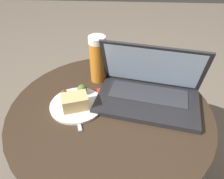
% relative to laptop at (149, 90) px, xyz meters
% --- Properties ---
extents(table, '(0.73, 0.73, 0.51)m').
position_rel_laptop_xyz_m(table, '(-0.14, -0.06, -0.18)').
color(table, black).
rests_on(table, ground_plane).
extents(napkin, '(0.23, 0.19, 0.00)m').
position_rel_laptop_xyz_m(napkin, '(-0.24, -0.04, -0.04)').
color(napkin, '#B7332D').
rests_on(napkin, table).
extents(laptop, '(0.41, 0.29, 0.22)m').
position_rel_laptop_xyz_m(laptop, '(0.00, 0.00, 0.00)').
color(laptop, '#232326').
rests_on(laptop, table).
extents(beer_glass, '(0.07, 0.07, 0.19)m').
position_rel_laptop_xyz_m(beer_glass, '(-0.20, 0.12, 0.05)').
color(beer_glass, '#C6701E').
rests_on(beer_glass, table).
extents(snack_plate, '(0.19, 0.19, 0.06)m').
position_rel_laptop_xyz_m(snack_plate, '(-0.26, -0.05, -0.03)').
color(snack_plate, silver).
rests_on(snack_plate, table).
extents(fork, '(0.07, 0.17, 0.00)m').
position_rel_laptop_xyz_m(fork, '(-0.26, -0.08, -0.04)').
color(fork, silver).
rests_on(fork, table).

